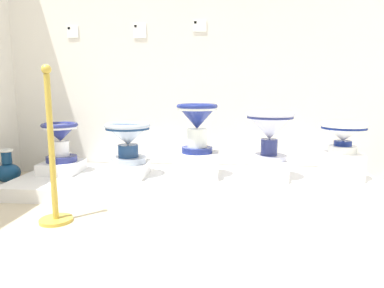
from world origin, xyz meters
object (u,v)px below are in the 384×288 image
antique_toilet_broad_patterned (128,137)px  antique_toilet_rightmost (270,127)px  antique_toilet_slender_white (197,121)px  plinth_block_pale_glazed (341,166)px  plinth_block_leftmost (62,167)px  plinth_block_broad_patterned (129,169)px  antique_toilet_leftmost (60,136)px  antique_toilet_pale_glazed (343,133)px  plinth_block_slender_white (197,165)px  info_placard_third (200,26)px  info_placard_second (140,31)px  plinth_block_rightmost (268,169)px  stanchion_post_near_left (53,171)px  decorative_vase_spare (8,171)px  info_placard_first (73,32)px

antique_toilet_broad_patterned → antique_toilet_rightmost: 1.28m
antique_toilet_slender_white → plinth_block_pale_glazed: antique_toilet_slender_white is taller
plinth_block_leftmost → plinth_block_broad_patterned: (0.68, -0.08, 0.01)m
antique_toilet_leftmost → antique_toilet_rightmost: antique_toilet_rightmost is taller
antique_toilet_broad_patterned → antique_toilet_pale_glazed: antique_toilet_pale_glazed is taller
antique_toilet_leftmost → plinth_block_broad_patterned: bearing=-6.6°
plinth_block_leftmost → antique_toilet_broad_patterned: (0.68, -0.08, 0.31)m
antique_toilet_broad_patterned → plinth_block_slender_white: bearing=2.3°
plinth_block_slender_white → info_placard_third: info_placard_third is taller
antique_toilet_rightmost → info_placard_third: 1.27m
plinth_block_broad_patterned → info_placard_second: size_ratio=2.71×
plinth_block_rightmost → stanchion_post_near_left: 1.79m
antique_toilet_rightmost → antique_toilet_slender_white: bearing=179.8°
plinth_block_leftmost → plinth_block_rightmost: size_ratio=0.98×
plinth_block_broad_patterned → stanchion_post_near_left: size_ratio=0.37×
antique_toilet_slender_white → plinth_block_leftmost: bearing=177.7°
plinth_block_rightmost → decorative_vase_spare: bearing=-179.6°
info_placard_second → decorative_vase_spare: bearing=-156.0°
antique_toilet_broad_patterned → plinth_block_rightmost: size_ratio=1.08×
plinth_block_broad_patterned → info_placard_third: info_placard_third is taller
plinth_block_pale_glazed → info_placard_first: (-2.62, 0.48, 1.27)m
info_placard_second → stanchion_post_near_left: size_ratio=0.14×
plinth_block_pale_glazed → info_placard_second: bearing=165.8°
plinth_block_broad_patterned → plinth_block_pale_glazed: (1.92, 0.05, 0.06)m
antique_toilet_broad_patterned → plinth_block_slender_white: 0.68m
plinth_block_pale_glazed → info_placard_second: size_ratio=2.22×
antique_toilet_rightmost → plinth_block_pale_glazed: bearing=2.5°
plinth_block_leftmost → plinth_block_broad_patterned: size_ratio=0.95×
antique_toilet_slender_white → info_placard_first: (-1.34, 0.51, 0.87)m
info_placard_first → plinth_block_pale_glazed: bearing=-10.5°
plinth_block_broad_patterned → antique_toilet_broad_patterned: antique_toilet_broad_patterned is taller
antique_toilet_rightmost → antique_toilet_pale_glazed: (0.64, 0.03, -0.04)m
plinth_block_rightmost → plinth_block_pale_glazed: (0.64, 0.03, 0.03)m
plinth_block_broad_patterned → antique_toilet_broad_patterned: (-0.00, 0.00, 0.30)m
plinth_block_rightmost → stanchion_post_near_left: stanchion_post_near_left is taller
antique_toilet_leftmost → antique_toilet_pale_glazed: 2.60m
plinth_block_leftmost → info_placard_second: 1.57m
antique_toilet_slender_white → info_placard_second: bearing=140.8°
plinth_block_leftmost → antique_toilet_leftmost: 0.30m
plinth_block_pale_glazed → antique_toilet_leftmost: bearing=179.4°
info_placard_second → antique_toilet_broad_patterned: bearing=-90.5°
antique_toilet_leftmost → antique_toilet_rightmost: size_ratio=0.88×
plinth_block_rightmost → plinth_block_pale_glazed: plinth_block_pale_glazed is taller
antique_toilet_pale_glazed → antique_toilet_rightmost: bearing=-177.5°
antique_toilet_leftmost → plinth_block_rightmost: (1.96, -0.06, -0.26)m
plinth_block_rightmost → plinth_block_leftmost: bearing=178.4°
antique_toilet_rightmost → info_placard_first: (-1.98, 0.51, 0.93)m
info_placard_second → antique_toilet_rightmost: bearing=-22.0°
antique_toilet_leftmost → antique_toilet_slender_white: bearing=-2.3°
antique_toilet_broad_patterned → decorative_vase_spare: antique_toilet_broad_patterned is taller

